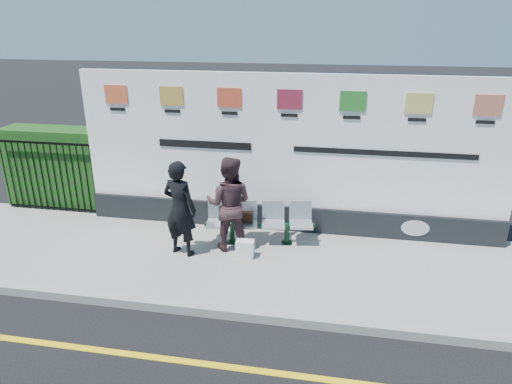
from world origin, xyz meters
TOP-DOWN VIEW (x-y plane):
  - ground at (0.00, 0.00)m, footprint 80.00×80.00m
  - pavement at (0.00, 2.50)m, footprint 14.00×3.00m
  - kerb at (0.00, 1.00)m, footprint 14.00×0.18m
  - yellow_line at (0.00, 0.00)m, footprint 14.00×0.10m
  - billboard at (0.50, 3.85)m, footprint 8.00×0.30m
  - hedge at (-4.58, 4.30)m, footprint 2.35×0.70m
  - railing at (-4.58, 3.85)m, footprint 2.05×0.06m
  - bench at (0.08, 3.12)m, footprint 1.98×0.80m
  - woman_left at (-1.20, 2.50)m, footprint 0.71×0.56m
  - woman_right at (-0.41, 2.84)m, footprint 0.85×0.67m
  - handbag_brown at (-0.17, 3.08)m, footprint 0.27×0.14m
  - carrier_bag_white at (-0.08, 2.55)m, footprint 0.31×0.19m

SIDE VIEW (x-z plane):
  - ground at x=0.00m, z-range 0.00..0.00m
  - yellow_line at x=0.00m, z-range 0.00..0.01m
  - pavement at x=0.00m, z-range 0.00..0.12m
  - kerb at x=0.00m, z-range 0.00..0.14m
  - carrier_bag_white at x=-0.08m, z-range 0.12..0.43m
  - bench at x=0.08m, z-range 0.12..0.53m
  - handbag_brown at x=-0.17m, z-range 0.53..0.74m
  - railing at x=-4.58m, z-range 0.12..1.66m
  - hedge at x=-4.58m, z-range 0.12..1.82m
  - woman_left at x=-1.20m, z-range 0.12..1.82m
  - woman_right at x=-0.41m, z-range 0.12..1.83m
  - billboard at x=0.50m, z-range -0.08..2.92m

